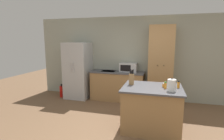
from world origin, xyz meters
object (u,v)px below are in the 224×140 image
object	(u,v)px
pantry_cabinet	(161,66)
kettle	(172,85)
refrigerator	(78,70)
spice_bottle_amber_oil	(164,85)
knife_block	(131,79)
spice_bottle_short_red	(178,85)
microwave	(129,67)
spice_bottle_green_herb	(165,85)
spice_bottle_tall_dark	(165,84)
fire_extinguisher	(62,91)

from	to	relation	value
pantry_cabinet	kettle	bearing A→B (deg)	-83.63
refrigerator	spice_bottle_amber_oil	bearing A→B (deg)	-29.47
kettle	knife_block	bearing A→B (deg)	160.38
kettle	spice_bottle_short_red	bearing A→B (deg)	61.44
refrigerator	spice_bottle_amber_oil	size ratio (longest dim) A/B	20.79
kettle	microwave	bearing A→B (deg)	121.04
pantry_cabinet	spice_bottle_green_herb	distance (m)	1.67
pantry_cabinet	spice_bottle_tall_dark	xyz separation A→B (m)	(0.10, -1.49, -0.19)
refrigerator	pantry_cabinet	bearing A→B (deg)	1.37
pantry_cabinet	spice_bottle_short_red	distance (m)	1.60
knife_block	spice_bottle_tall_dark	world-z (taller)	knife_block
kettle	fire_extinguisher	size ratio (longest dim) A/B	0.57
spice_bottle_short_red	fire_extinguisher	world-z (taller)	spice_bottle_short_red
pantry_cabinet	fire_extinguisher	xyz separation A→B (m)	(-3.13, -0.23, -0.94)
microwave	kettle	distance (m)	2.23
pantry_cabinet	spice_bottle_tall_dark	bearing A→B (deg)	-86.23
spice_bottle_tall_dark	spice_bottle_green_herb	world-z (taller)	spice_bottle_green_herb
refrigerator	spice_bottle_tall_dark	distance (m)	3.04
pantry_cabinet	kettle	distance (m)	1.84
microwave	knife_block	world-z (taller)	knife_block
pantry_cabinet	microwave	world-z (taller)	pantry_cabinet
spice_bottle_short_red	fire_extinguisher	bearing A→B (deg)	159.22
microwave	refrigerator	bearing A→B (deg)	-174.73
knife_block	spice_bottle_amber_oil	bearing A→B (deg)	-2.78
knife_block	spice_bottle_amber_oil	xyz separation A→B (m)	(0.67, -0.03, -0.09)
spice_bottle_tall_dark	fire_extinguisher	distance (m)	3.55
spice_bottle_tall_dark	spice_bottle_amber_oil	distance (m)	0.09
knife_block	spice_bottle_tall_dark	size ratio (longest dim) A/B	4.09
pantry_cabinet	fire_extinguisher	bearing A→B (deg)	-175.83
spice_bottle_tall_dark	spice_bottle_amber_oil	world-z (taller)	spice_bottle_amber_oil
spice_bottle_short_red	spice_bottle_amber_oil	bearing A→B (deg)	-176.38
spice_bottle_green_herb	fire_extinguisher	xyz separation A→B (m)	(-3.23, 1.43, -0.78)
spice_bottle_tall_dark	spice_bottle_green_herb	xyz separation A→B (m)	(-0.00, -0.18, 0.03)
spice_bottle_tall_dark	spice_bottle_short_red	size ratio (longest dim) A/B	0.57
refrigerator	knife_block	distance (m)	2.48
spice_bottle_amber_oil	kettle	world-z (taller)	kettle
refrigerator	fire_extinguisher	distance (m)	0.90
pantry_cabinet	fire_extinguisher	distance (m)	3.28
spice_bottle_short_red	kettle	xyz separation A→B (m)	(-0.15, -0.27, 0.05)
refrigerator	knife_block	world-z (taller)	refrigerator
refrigerator	microwave	distance (m)	1.66
refrigerator	kettle	xyz separation A→B (m)	(2.79, -1.76, 0.13)
spice_bottle_green_herb	fire_extinguisher	bearing A→B (deg)	156.05
knife_block	spice_bottle_amber_oil	distance (m)	0.68
pantry_cabinet	microwave	distance (m)	0.96
pantry_cabinet	knife_block	bearing A→B (deg)	-111.42
spice_bottle_tall_dark	pantry_cabinet	bearing A→B (deg)	93.77
microwave	spice_bottle_short_red	distance (m)	2.09
pantry_cabinet	knife_block	distance (m)	1.65
refrigerator	knife_block	size ratio (longest dim) A/B	5.34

